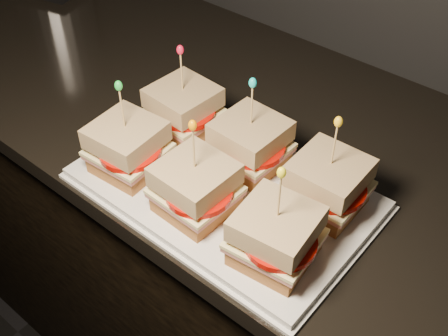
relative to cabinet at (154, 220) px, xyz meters
The scene contains 46 objects.
cabinet is the anchor object (origin of this frame).
granite_slab 0.47m from the cabinet, 90.00° to the right, with size 2.71×0.66×0.04m, color black.
platter 0.66m from the cabinet, 23.94° to the right, with size 0.46×0.28×0.02m, color white.
platter_rim 0.65m from the cabinet, 23.94° to the right, with size 0.47×0.29×0.01m, color white.
sandwich_0_bread_bot 0.59m from the cabinet, 23.73° to the right, with size 0.10×0.10×0.03m, color brown.
sandwich_0_ham 0.60m from the cabinet, 23.73° to the right, with size 0.11×0.11×0.01m, color #BF6A5D.
sandwich_0_cheese 0.61m from the cabinet, 23.73° to the right, with size 0.11×0.11×0.01m, color #FFF1A0.
sandwich_0_tomato 0.62m from the cabinet, 23.87° to the right, with size 0.10×0.10×0.01m, color #B50C03.
sandwich_0_bread_top 0.64m from the cabinet, 23.73° to the right, with size 0.10×0.10×0.03m, color brown.
sandwich_0_pick 0.68m from the cabinet, 23.73° to the right, with size 0.00×0.00×0.09m, color tan.
sandwich_0_frill 0.72m from the cabinet, 23.73° to the right, with size 0.01×0.01×0.02m, color red.
sandwich_1_bread_bot 0.66m from the cabinet, 15.51° to the right, with size 0.10×0.10×0.03m, color brown.
sandwich_1_ham 0.68m from the cabinet, 15.51° to the right, with size 0.11×0.11×0.01m, color #BF6A5D.
sandwich_1_cheese 0.68m from the cabinet, 15.51° to the right, with size 0.11×0.11×0.01m, color #FFF1A0.
sandwich_1_tomato 0.70m from the cabinet, 15.86° to the right, with size 0.10×0.10×0.01m, color #B50C03.
sandwich_1_bread_top 0.71m from the cabinet, 15.51° to the right, with size 0.10×0.10×0.03m, color brown.
sandwich_1_pick 0.74m from the cabinet, 15.51° to the right, with size 0.00×0.00×0.09m, color tan.
sandwich_1_frill 0.78m from the cabinet, 15.51° to the right, with size 0.01×0.01×0.02m, color #10C8C7.
sandwich_2_bread_bot 0.76m from the cabinet, 11.46° to the right, with size 0.10×0.10×0.03m, color brown.
sandwich_2_ham 0.77m from the cabinet, 11.46° to the right, with size 0.11×0.11×0.01m, color #BF6A5D.
sandwich_2_cheese 0.78m from the cabinet, 11.46° to the right, with size 0.11×0.11×0.01m, color #FFF1A0.
sandwich_2_tomato 0.79m from the cabinet, 11.82° to the right, with size 0.10×0.10×0.01m, color #B50C03.
sandwich_2_bread_top 0.80m from the cabinet, 11.46° to the right, with size 0.10×0.10×0.03m, color brown.
sandwich_2_pick 0.83m from the cabinet, 11.46° to the right, with size 0.00×0.00×0.09m, color tan.
sandwich_2_frill 0.87m from the cabinet, 11.46° to the right, with size 0.01×0.01×0.02m, color yellow.
sandwich_3_bread_bot 0.63m from the cabinet, 44.03° to the right, with size 0.10×0.10×0.03m, color brown.
sandwich_3_ham 0.64m from the cabinet, 44.03° to the right, with size 0.11×0.11×0.01m, color #BF6A5D.
sandwich_3_cheese 0.65m from the cabinet, 44.03° to the right, with size 0.11×0.11×0.01m, color #FFF1A0.
sandwich_3_tomato 0.66m from the cabinet, 43.39° to the right, with size 0.10×0.10×0.01m, color #B50C03.
sandwich_3_bread_top 0.67m from the cabinet, 44.03° to the right, with size 0.10×0.10×0.03m, color brown.
sandwich_3_pick 0.71m from the cabinet, 44.03° to the right, with size 0.00×0.00×0.09m, color tan.
sandwich_3_frill 0.75m from the cabinet, 44.03° to the right, with size 0.01×0.01×0.02m, color green.
sandwich_4_bread_bot 0.70m from the cabinet, 31.40° to the right, with size 0.10×0.10×0.03m, color brown.
sandwich_4_ham 0.71m from the cabinet, 31.40° to the right, with size 0.11×0.11×0.01m, color #BF6A5D.
sandwich_4_cheese 0.72m from the cabinet, 31.40° to the right, with size 0.11×0.11×0.01m, color #FFF1A0.
sandwich_4_tomato 0.73m from the cabinet, 31.26° to the right, with size 0.10×0.10×0.01m, color #B50C03.
sandwich_4_bread_top 0.74m from the cabinet, 31.40° to the right, with size 0.10×0.10×0.03m, color brown.
sandwich_4_pick 0.78m from the cabinet, 31.40° to the right, with size 0.00×0.00×0.09m, color tan.
sandwich_4_frill 0.81m from the cabinet, 31.40° to the right, with size 0.01×0.01×0.02m, color orange.
sandwich_5_bread_bot 0.79m from the cabinet, 24.03° to the right, with size 0.10×0.10×0.03m, color brown.
sandwich_5_ham 0.80m from the cabinet, 24.03° to the right, with size 0.11×0.11×0.01m, color #BF6A5D.
sandwich_5_cheese 0.80m from the cabinet, 24.03° to the right, with size 0.11×0.11×0.01m, color #FFF1A0.
sandwich_5_tomato 0.82m from the cabinet, 24.09° to the right, with size 0.10×0.10×0.01m, color #B50C03.
sandwich_5_bread_top 0.82m from the cabinet, 24.03° to the right, with size 0.10×0.10×0.03m, color brown.
sandwich_5_pick 0.86m from the cabinet, 24.03° to the right, with size 0.00×0.00×0.09m, color tan.
sandwich_5_frill 0.89m from the cabinet, 24.03° to the right, with size 0.01×0.01×0.02m, color yellow.
Camera 1 is at (1.56, 1.01, 1.58)m, focal length 45.00 mm.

